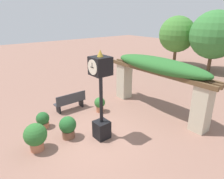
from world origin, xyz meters
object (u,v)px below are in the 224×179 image
at_px(potted_plant_near_left, 68,127).
at_px(potted_plant_far_left, 43,120).
at_px(pedestal_clock, 101,94).
at_px(potted_plant_near_right, 36,136).
at_px(potted_plant_far_right, 100,104).
at_px(park_bench, 70,102).

distance_m(potted_plant_near_left, potted_plant_far_left, 1.43).
xyz_separation_m(pedestal_clock, potted_plant_near_right, (-0.79, -2.20, -1.23)).
relative_size(potted_plant_near_left, potted_plant_far_right, 1.19).
xyz_separation_m(potted_plant_near_left, potted_plant_far_right, (-1.05, 2.22, -0.06)).
xyz_separation_m(potted_plant_near_right, potted_plant_far_right, (-1.04, 3.42, -0.15)).
height_order(pedestal_clock, park_bench, pedestal_clock).
height_order(potted_plant_near_left, potted_plant_far_right, potted_plant_near_left).
relative_size(potted_plant_near_right, park_bench, 0.65).
bearing_deg(potted_plant_near_left, pedestal_clock, 51.77).
height_order(potted_plant_near_left, potted_plant_far_left, potted_plant_near_left).
distance_m(pedestal_clock, park_bench, 3.20).
bearing_deg(park_bench, pedestal_clock, 85.97).
height_order(pedestal_clock, potted_plant_far_right, pedestal_clock).
distance_m(potted_plant_near_right, park_bench, 3.20).
relative_size(pedestal_clock, potted_plant_near_left, 3.84).
height_order(potted_plant_near_right, potted_plant_far_left, potted_plant_near_right).
bearing_deg(potted_plant_far_left, park_bench, 114.33).
distance_m(pedestal_clock, potted_plant_near_left, 1.83).
bearing_deg(potted_plant_near_right, park_bench, 131.11).
distance_m(pedestal_clock, potted_plant_near_right, 2.64).
xyz_separation_m(pedestal_clock, park_bench, (-2.89, 0.20, -1.35)).
bearing_deg(pedestal_clock, potted_plant_near_right, -109.78).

